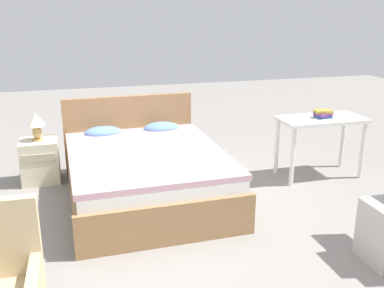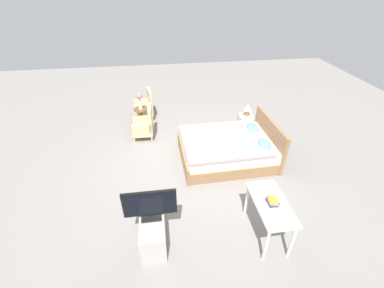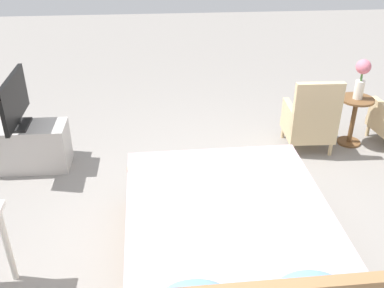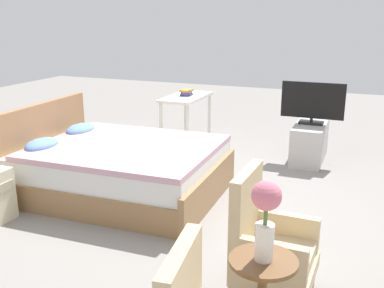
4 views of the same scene
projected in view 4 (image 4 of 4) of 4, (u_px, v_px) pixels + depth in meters
The scene contains 8 objects.
ground_plane at pixel (197, 204), 4.79m from camera, with size 16.00×16.00×0.00m, color gray.
bed at pixel (117, 168), 5.02m from camera, with size 1.70×2.20×0.96m.
armchair_by_window_right at pixel (268, 247), 3.16m from camera, with size 0.55×0.55×0.92m.
flower_vase at pixel (266, 212), 2.48m from camera, with size 0.17×0.17×0.48m.
tv_stand at pixel (310, 142), 6.18m from camera, with size 0.96×0.40×0.52m.
tv_flatscreen at pixel (313, 102), 6.02m from camera, with size 0.20×0.83×0.56m.
vanity_desk at pixel (186, 103), 6.92m from camera, with size 1.04×0.52×0.75m.
book_stack at pixel (186, 92), 6.89m from camera, with size 0.22×0.19×0.09m.
Camera 4 is at (-4.12, -1.61, 1.95)m, focal length 42.00 mm.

